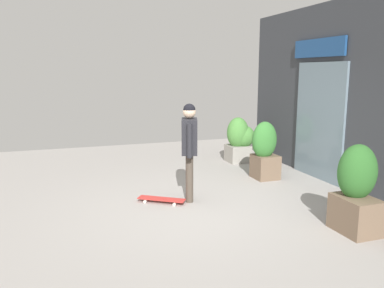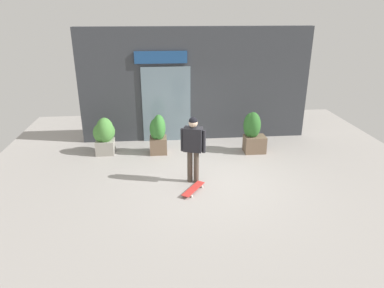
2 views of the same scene
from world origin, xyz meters
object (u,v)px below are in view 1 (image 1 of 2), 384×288
Objects in this scene: skateboarder at (189,142)px; planter_box_mid at (356,184)px; planter_box_right at (239,138)px; planter_box_left at (264,149)px; skateboard at (162,199)px.

planter_box_mid is at bearing 150.45° from skateboarder.
planter_box_right is 0.90× the size of planter_box_mid.
planter_box_mid reaches higher than planter_box_left.
planter_box_left is 2.81m from planter_box_mid.
planter_box_left is 1.09× the size of planter_box_right.
skateboarder reaches higher than planter_box_left.
skateboarder is 1.09m from skateboard.
skateboarder is 2.14× the size of skateboard.
planter_box_mid is at bearing 173.05° from skateboard.
planter_box_right is at bearing -112.98° from skateboarder.
skateboard is at bearing 13.03° from skateboarder.
skateboard is 3.10m from planter_box_mid.
skateboarder is 1.52× the size of planter_box_right.
planter_box_right is at bearing 175.99° from planter_box_mid.
skateboarder is at bearing -150.66° from skateboard.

